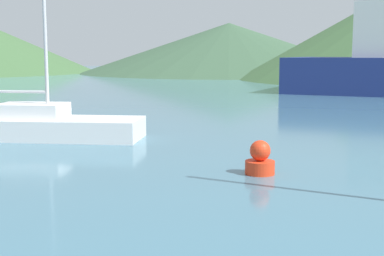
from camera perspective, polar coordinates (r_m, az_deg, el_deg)
name	(u,v)px	position (r m, az deg, el deg)	size (l,w,h in m)	color
sailboat_inner	(33,125)	(19.29, -16.61, 0.31)	(7.78, 3.25, 6.81)	white
buoy_marker	(260,160)	(13.10, 7.26, -3.42)	(0.72, 0.72, 0.83)	red
hill_central	(229,48)	(82.04, 3.95, 8.52)	(44.85, 44.85, 7.49)	#38563D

